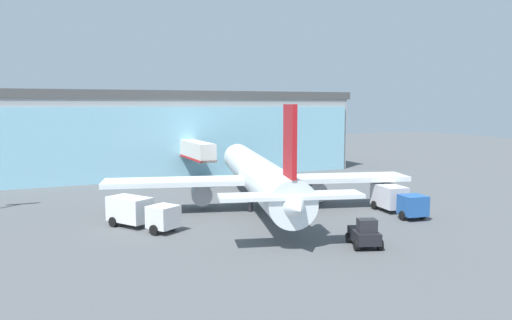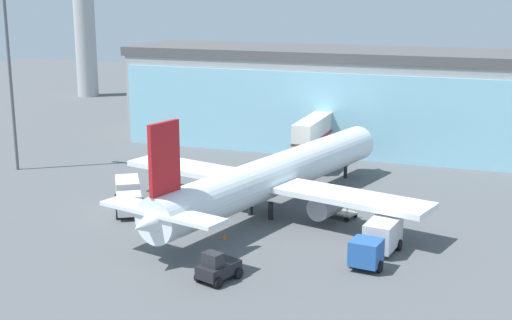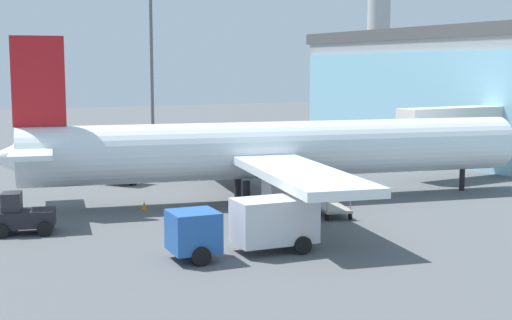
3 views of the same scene
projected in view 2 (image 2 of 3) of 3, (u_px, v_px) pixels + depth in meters
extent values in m
plane|color=#545659|center=(223.00, 230.00, 62.60)|extent=(240.00, 240.00, 0.00)
cube|color=#9F9F9F|center=(338.00, 103.00, 94.32)|extent=(56.20, 15.85, 11.79)
cube|color=#8CCAE0|center=(325.00, 116.00, 88.04)|extent=(54.57, 2.37, 10.61)
cube|color=#4F4F4F|center=(339.00, 53.00, 92.79)|extent=(57.32, 16.17, 1.20)
cube|color=silver|center=(317.00, 126.00, 85.32)|extent=(2.66, 13.79, 2.40)
cube|color=red|center=(317.00, 134.00, 85.57)|extent=(2.71, 13.79, 0.30)
cylinder|color=#4C4C51|center=(327.00, 141.00, 90.70)|extent=(0.70, 0.70, 3.43)
cylinder|color=#ADADAD|center=(84.00, 16.00, 136.28)|extent=(3.99, 3.99, 30.90)
cylinder|color=#59595E|center=(11.00, 83.00, 81.03)|extent=(0.36, 0.36, 20.28)
cylinder|color=white|center=(277.00, 174.00, 67.55)|extent=(11.21, 34.35, 3.81)
cone|color=white|center=(358.00, 143.00, 81.28)|extent=(4.37, 3.76, 3.81)
cone|color=white|center=(153.00, 222.00, 53.81)|extent=(4.22, 4.65, 3.43)
cube|color=white|center=(266.00, 182.00, 66.26)|extent=(31.93, 11.03, 0.50)
cube|color=white|center=(162.00, 212.00, 54.48)|extent=(11.26, 4.74, 0.30)
cube|color=red|center=(164.00, 158.00, 53.90)|extent=(1.05, 3.20, 5.57)
cylinder|color=gray|center=(218.00, 185.00, 70.31)|extent=(2.75, 3.58, 2.10)
cylinder|color=gray|center=(326.00, 206.00, 63.65)|extent=(2.75, 3.58, 2.10)
cylinder|color=black|center=(250.00, 207.00, 66.64)|extent=(0.50, 0.50, 1.60)
cylinder|color=black|center=(271.00, 211.00, 65.38)|extent=(0.50, 0.50, 1.60)
cylinder|color=black|center=(345.00, 171.00, 79.52)|extent=(0.40, 0.40, 1.60)
cube|color=silver|center=(129.00, 204.00, 65.50)|extent=(3.05, 3.05, 1.90)
cube|color=white|center=(127.00, 190.00, 69.45)|extent=(4.06, 4.55, 2.20)
cylinder|color=black|center=(142.00, 213.00, 65.95)|extent=(0.75, 0.91, 0.90)
cylinder|color=black|center=(118.00, 214.00, 65.50)|extent=(0.75, 0.91, 0.90)
cylinder|color=black|center=(139.00, 197.00, 70.89)|extent=(0.75, 0.91, 0.90)
cylinder|color=black|center=(116.00, 198.00, 70.44)|extent=(0.75, 0.91, 0.90)
cube|color=#2659A5|center=(366.00, 252.00, 53.53)|extent=(2.38, 2.38, 1.90)
cube|color=silver|center=(383.00, 234.00, 57.13)|extent=(2.54, 4.18, 2.20)
cylinder|color=black|center=(380.00, 267.00, 53.27)|extent=(0.38, 0.92, 0.90)
cylinder|color=black|center=(352.00, 262.00, 54.24)|extent=(0.38, 0.92, 0.90)
cylinder|color=black|center=(399.00, 245.00, 57.77)|extent=(0.38, 0.92, 0.90)
cylinder|color=black|center=(373.00, 241.00, 58.74)|extent=(0.38, 0.92, 0.90)
cube|color=#9E998C|center=(341.00, 212.00, 65.93)|extent=(3.14, 2.34, 0.16)
cylinder|color=black|center=(355.00, 216.00, 65.86)|extent=(0.46, 0.24, 0.44)
cylinder|color=#9E998C|center=(355.00, 207.00, 65.66)|extent=(0.08, 0.08, 0.90)
cylinder|color=black|center=(347.00, 220.00, 64.77)|extent=(0.46, 0.24, 0.44)
cylinder|color=#9E998C|center=(347.00, 211.00, 64.57)|extent=(0.08, 0.08, 0.90)
cylinder|color=black|center=(335.00, 211.00, 67.23)|extent=(0.46, 0.24, 0.44)
cylinder|color=#9E998C|center=(335.00, 203.00, 67.03)|extent=(0.08, 0.08, 0.90)
cylinder|color=black|center=(326.00, 215.00, 66.14)|extent=(0.46, 0.24, 0.44)
cylinder|color=#9E998C|center=(326.00, 206.00, 65.94)|extent=(0.08, 0.08, 0.90)
cube|color=black|center=(219.00, 269.00, 51.75)|extent=(2.65, 3.58, 0.90)
cube|color=#26262B|center=(213.00, 259.00, 51.04)|extent=(1.63, 1.36, 1.00)
cylinder|color=black|center=(220.00, 267.00, 53.26)|extent=(0.57, 0.87, 0.80)
cylinder|color=black|center=(238.00, 273.00, 52.16)|extent=(0.57, 0.87, 0.80)
cylinder|color=black|center=(199.00, 277.00, 51.56)|extent=(0.57, 0.87, 0.80)
cylinder|color=black|center=(218.00, 283.00, 50.46)|extent=(0.57, 0.87, 0.80)
cone|color=orange|center=(225.00, 236.00, 60.25)|extent=(0.36, 0.36, 0.55)
cone|color=orange|center=(117.00, 200.00, 70.58)|extent=(0.36, 0.36, 0.55)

